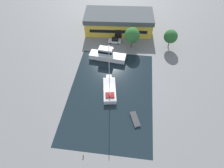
# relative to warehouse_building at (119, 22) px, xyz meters

# --- Properties ---
(ground_plane) EXTENTS (440.00, 440.00, 0.00)m
(ground_plane) POSITION_rel_warehouse_building_xyz_m (1.11, -30.70, -3.24)
(ground_plane) COLOR slate
(water_canal) EXTENTS (22.34, 33.80, 0.01)m
(water_canal) POSITION_rel_warehouse_building_xyz_m (1.11, -30.70, -3.24)
(water_canal) COLOR black
(water_canal) RESTS_ON ground
(warehouse_building) EXTENTS (24.94, 12.97, 6.41)m
(warehouse_building) POSITION_rel_warehouse_building_xyz_m (0.00, 0.00, 0.00)
(warehouse_building) COLOR gold
(warehouse_building) RESTS_ON ground
(quay_tree_near_building) EXTENTS (4.90, 4.90, 7.39)m
(quay_tree_near_building) POSITION_rel_warehouse_building_xyz_m (5.29, -10.14, 1.68)
(quay_tree_near_building) COLOR brown
(quay_tree_near_building) RESTS_ON ground
(quay_tree_by_water) EXTENTS (4.38, 4.38, 6.48)m
(quay_tree_by_water) POSITION_rel_warehouse_building_xyz_m (17.66, -8.39, 1.04)
(quay_tree_by_water) COLOR brown
(quay_tree_by_water) RESTS_ON ground
(parked_car) EXTENTS (4.27, 1.90, 1.69)m
(parked_car) POSITION_rel_warehouse_building_xyz_m (-0.45, -8.15, -2.40)
(parked_car) COLOR silver
(parked_car) RESTS_ON ground
(sailboat_moored) EXTENTS (4.64, 9.83, 15.22)m
(sailboat_moored) POSITION_rel_warehouse_building_xyz_m (0.68, -30.06, -2.45)
(sailboat_moored) COLOR silver
(sailboat_moored) RESTS_ON water_canal
(motor_cruiser) EXTENTS (11.59, 4.36, 4.21)m
(motor_cruiser) POSITION_rel_warehouse_building_xyz_m (-1.86, -16.92, -1.72)
(motor_cruiser) COLOR white
(motor_cruiser) RESTS_ON water_canal
(small_dinghy) EXTENTS (2.87, 4.51, 0.49)m
(small_dinghy) POSITION_rel_warehouse_building_xyz_m (8.00, -38.12, -2.99)
(small_dinghy) COLOR silver
(small_dinghy) RESTS_ON water_canal
(mooring_bollard) EXTENTS (0.26, 0.26, 0.70)m
(mooring_bollard) POSITION_rel_warehouse_building_xyz_m (-2.50, -48.50, -2.87)
(mooring_bollard) COLOR olive
(mooring_bollard) RESTS_ON ground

